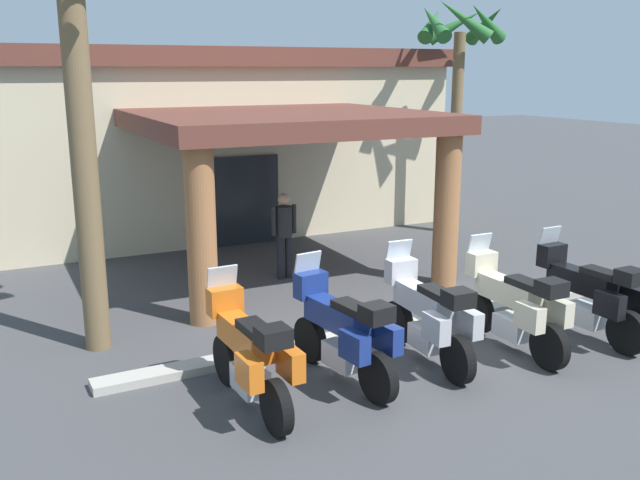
# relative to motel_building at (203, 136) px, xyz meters

# --- Properties ---
(ground_plane) EXTENTS (80.00, 80.00, 0.00)m
(ground_plane) POSITION_rel_motel_building_xyz_m (-0.08, -9.94, -2.32)
(ground_plane) COLOR #424244
(motel_building) EXTENTS (12.10, 11.81, 4.56)m
(motel_building) POSITION_rel_motel_building_xyz_m (0.00, 0.00, 0.00)
(motel_building) COLOR beige
(motel_building) RESTS_ON ground_plane
(motorcycle_orange) EXTENTS (0.71, 2.21, 1.61)m
(motorcycle_orange) POSITION_rel_motel_building_xyz_m (-3.07, -10.74, -1.62)
(motorcycle_orange) COLOR black
(motorcycle_orange) RESTS_ON ground_plane
(motorcycle_blue) EXTENTS (0.75, 2.21, 1.61)m
(motorcycle_blue) POSITION_rel_motel_building_xyz_m (-1.69, -10.63, -1.62)
(motorcycle_blue) COLOR black
(motorcycle_blue) RESTS_ON ground_plane
(motorcycle_silver) EXTENTS (0.73, 2.21, 1.61)m
(motorcycle_silver) POSITION_rel_motel_building_xyz_m (-0.32, -10.64, -1.62)
(motorcycle_silver) COLOR black
(motorcycle_silver) RESTS_ON ground_plane
(motorcycle_cream) EXTENTS (0.71, 2.21, 1.61)m
(motorcycle_cream) POSITION_rel_motel_building_xyz_m (1.05, -10.88, -1.62)
(motorcycle_cream) COLOR black
(motorcycle_cream) RESTS_ON ground_plane
(motorcycle_black) EXTENTS (0.71, 2.21, 1.61)m
(motorcycle_black) POSITION_rel_motel_building_xyz_m (2.42, -11.02, -1.62)
(motorcycle_black) COLOR black
(motorcycle_black) RESTS_ON ground_plane
(pedestrian) EXTENTS (0.53, 0.32, 1.72)m
(pedestrian) POSITION_rel_motel_building_xyz_m (-0.38, -5.95, -1.32)
(pedestrian) COLOR black
(pedestrian) RESTS_ON ground_plane
(palm_tree_roadside) EXTENTS (2.34, 2.41, 6.46)m
(palm_tree_roadside) POSITION_rel_motel_building_xyz_m (-4.37, -7.90, 2.41)
(palm_tree_roadside) COLOR brown
(palm_tree_roadside) RESTS_ON ground_plane
(palm_tree_near_portico) EXTENTS (2.12, 2.22, 5.73)m
(palm_tree_near_portico) POSITION_rel_motel_building_xyz_m (5.07, -4.27, 2.11)
(palm_tree_near_portico) COLOR brown
(palm_tree_near_portico) RESTS_ON ground_plane
(curb_strip) EXTENTS (8.86, 0.36, 0.12)m
(curb_strip) POSITION_rel_motel_building_xyz_m (-0.32, -9.41, -2.26)
(curb_strip) COLOR #ADA89E
(curb_strip) RESTS_ON ground_plane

